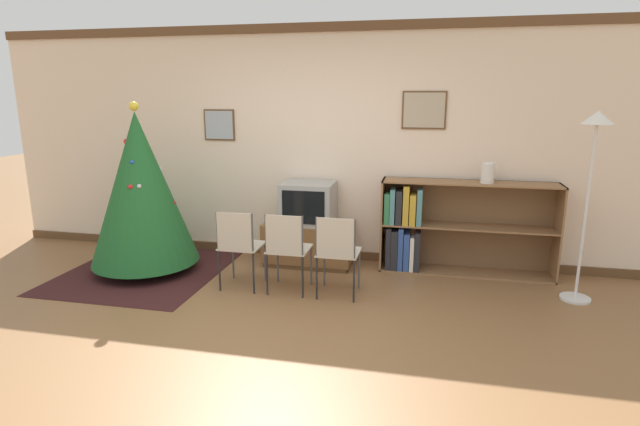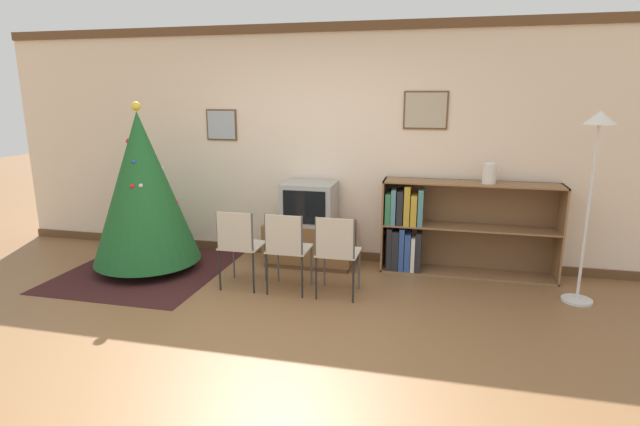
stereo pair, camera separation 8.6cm
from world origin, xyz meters
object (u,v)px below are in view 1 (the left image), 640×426
folding_chair_right (337,251)px  vase (488,172)px  tv_console (309,243)px  folding_chair_center (287,247)px  standing_lamp (593,157)px  folding_chair_left (239,244)px  television (308,203)px  christmas_tree (141,189)px  bookshelf (436,228)px

folding_chair_right → vase: vase is taller
tv_console → folding_chair_center: 0.93m
tv_console → standing_lamp: standing_lamp is taller
tv_console → folding_chair_left: folding_chair_left is taller
television → vase: vase is taller
christmas_tree → standing_lamp: bearing=1.6°
tv_console → folding_chair_left: size_ratio=1.23×
vase → folding_chair_left: bearing=-158.5°
folding_chair_right → christmas_tree: bearing=172.2°
television → standing_lamp: standing_lamp is taller
folding_chair_left → standing_lamp: (3.26, 0.43, 0.90)m
folding_chair_right → bookshelf: bookshelf is taller
bookshelf → standing_lamp: standing_lamp is taller
bookshelf → vase: (0.50, -0.03, 0.64)m
television → folding_chair_right: size_ratio=0.71×
standing_lamp → vase: bearing=148.1°
television → folding_chair_left: size_ratio=0.71×
christmas_tree → vase: bearing=10.0°
folding_chair_right → standing_lamp: (2.26, 0.43, 0.90)m
folding_chair_center → vase: vase is taller
folding_chair_right → folding_chair_left: bearing=180.0°
tv_console → television: 0.48m
vase → standing_lamp: 1.01m
folding_chair_left → bookshelf: bookshelf is taller
folding_chair_center → standing_lamp: size_ratio=0.46×
vase → folding_chair_right: bearing=-146.2°
tv_console → folding_chair_left: 1.05m
bookshelf → christmas_tree: bearing=-167.9°
bookshelf → standing_lamp: 1.69m
tv_console → television: (-0.00, -0.00, 0.48)m
christmas_tree → vase: size_ratio=8.42×
christmas_tree → television: christmas_tree is taller
bookshelf → standing_lamp: size_ratio=1.04×
television → folding_chair_left: 1.06m
tv_console → folding_chair_right: (0.50, -0.90, 0.23)m
christmas_tree → bookshelf: 3.26m
folding_chair_center → folding_chair_right: bearing=0.0°
bookshelf → vase: bearing=-3.8°
christmas_tree → vase: 3.72m
christmas_tree → bookshelf: size_ratio=1.00×
television → folding_chair_center: television is taller
television → folding_chair_right: 1.06m
christmas_tree → tv_console: bearing=18.9°
christmas_tree → folding_chair_left: (1.23, -0.31, -0.46)m
folding_chair_left → bookshelf: 2.16m
standing_lamp → folding_chair_right: bearing=-169.2°
bookshelf → vase: 0.81m
folding_chair_center → standing_lamp: 2.94m
tv_console → television: bearing=-90.0°
folding_chair_left → standing_lamp: 3.41m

